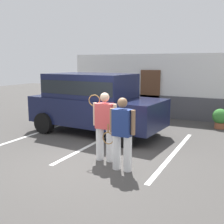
{
  "coord_description": "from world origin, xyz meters",
  "views": [
    {
      "loc": [
        3.4,
        -5.66,
        2.41
      ],
      "look_at": [
        -0.0,
        1.2,
        1.05
      ],
      "focal_mm": 44.39,
      "sensor_mm": 36.0,
      "label": 1
    }
  ],
  "objects": [
    {
      "name": "ground_plane",
      "position": [
        0.0,
        0.0,
        0.0
      ],
      "size": [
        40.0,
        40.0,
        0.0
      ],
      "primitive_type": "plane",
      "color": "#423F3D"
    },
    {
      "name": "parking_stripe_0",
      "position": [
        -3.1,
        1.5,
        0.0
      ],
      "size": [
        0.12,
        4.4,
        0.01
      ],
      "primitive_type": "cube",
      "color": "silver",
      "rests_on": "ground_plane"
    },
    {
      "name": "house_frontage",
      "position": [
        -0.01,
        6.38,
        1.32
      ],
      "size": [
        8.94,
        0.4,
        2.8
      ],
      "color": "white",
      "rests_on": "ground_plane"
    },
    {
      "name": "parking_stripe_2",
      "position": [
        1.72,
        1.5,
        0.0
      ],
      "size": [
        0.12,
        4.4,
        0.01
      ],
      "primitive_type": "cube",
      "color": "silver",
      "rests_on": "ground_plane"
    },
    {
      "name": "potted_plant_by_porch",
      "position": [
        2.53,
        5.13,
        0.41
      ],
      "size": [
        0.57,
        0.57,
        0.75
      ],
      "color": "#9E5638",
      "rests_on": "ground_plane"
    },
    {
      "name": "tennis_player_man",
      "position": [
        0.29,
        0.21,
        0.89
      ],
      "size": [
        0.77,
        0.28,
        1.71
      ],
      "rotation": [
        0.0,
        0.0,
        3.18
      ],
      "color": "white",
      "rests_on": "ground_plane"
    },
    {
      "name": "parked_suv",
      "position": [
        -1.35,
        2.51,
        1.15
      ],
      "size": [
        4.73,
        2.45,
        2.05
      ],
      "rotation": [
        0.0,
        0.0,
        -0.08
      ],
      "color": "#141938",
      "rests_on": "ground_plane"
    },
    {
      "name": "tennis_player_woman",
      "position": [
        0.94,
        -0.18,
        0.86
      ],
      "size": [
        0.88,
        0.26,
        1.66
      ],
      "rotation": [
        0.0,
        0.0,
        3.12
      ],
      "color": "white",
      "rests_on": "ground_plane"
    },
    {
      "name": "parking_stripe_1",
      "position": [
        -0.69,
        1.5,
        0.0
      ],
      "size": [
        0.12,
        4.4,
        0.01
      ],
      "primitive_type": "cube",
      "color": "silver",
      "rests_on": "ground_plane"
    }
  ]
}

